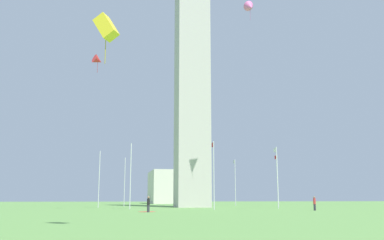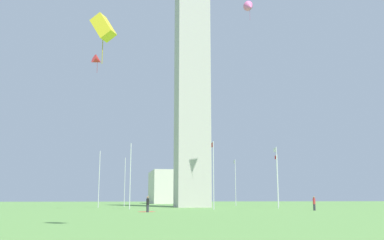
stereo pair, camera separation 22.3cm
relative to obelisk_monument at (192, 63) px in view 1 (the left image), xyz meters
The scene contains 17 objects.
ground_plane 25.78m from the obelisk_monument, ahead, with size 260.00×260.00×0.00m, color #609347.
obelisk_monument is the anchor object (origin of this frame).
flagpole_n 26.05m from the obelisk_monument, ahead, with size 1.12×0.14×9.40m.
flagpole_ne 26.04m from the obelisk_monument, 44.87° to the left, with size 1.12×0.14×9.40m.
flagpole_e 26.02m from the obelisk_monument, 89.81° to the left, with size 1.12×0.14×9.40m.
flagpole_se 26.00m from the obelisk_monument, 134.87° to the left, with size 1.12×0.14×9.40m.
flagpole_s 25.99m from the obelisk_monument, behind, with size 1.12×0.14×9.40m.
flagpole_sw 26.00m from the obelisk_monument, 134.87° to the right, with size 1.12×0.14×9.40m.
flagpole_w 26.02m from the obelisk_monument, 89.81° to the right, with size 1.12×0.14×9.40m.
flagpole_nw 26.04m from the obelisk_monument, 44.87° to the right, with size 1.12×0.14×9.40m.
person_black_shirt 36.40m from the obelisk_monument, 158.39° to the left, with size 0.32×0.32×1.75m.
person_red_shirt 35.11m from the obelisk_monument, 151.69° to the right, with size 0.32×0.32×1.79m.
kite_pink_delta 18.64m from the obelisk_monument, 163.34° to the right, with size 2.11×1.71×3.07m.
kite_yellow_box 55.47m from the obelisk_monument, 164.06° to the left, with size 1.24×1.49×2.76m.
kite_red_delta 22.57m from the obelisk_monument, 132.04° to the left, with size 1.82×1.92×2.59m.
distant_building 58.38m from the obelisk_monument, ahead, with size 18.99×10.08×9.50m.
picnic_blanket_near_first_person 35.71m from the obelisk_monument, 156.84° to the left, with size 1.80×1.40×0.01m, color red.
Camera 1 is at (-73.33, 14.25, 1.55)m, focal length 39.92 mm.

